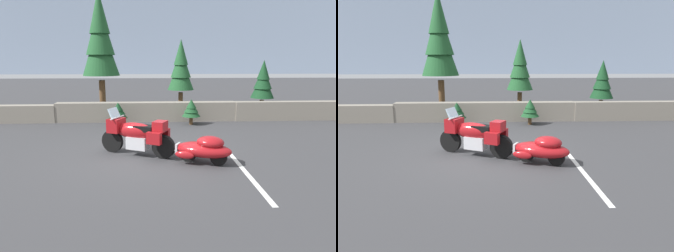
% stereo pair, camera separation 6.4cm
% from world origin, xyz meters
% --- Properties ---
extents(ground_plane, '(80.00, 80.00, 0.00)m').
position_xyz_m(ground_plane, '(0.00, 0.00, 0.00)').
color(ground_plane, '#38383A').
extents(stone_guard_wall, '(24.00, 0.59, 0.86)m').
position_xyz_m(stone_guard_wall, '(0.08, 5.05, 0.41)').
color(stone_guard_wall, gray).
rests_on(stone_guard_wall, ground).
extents(distant_ridgeline, '(240.00, 80.00, 16.00)m').
position_xyz_m(distant_ridgeline, '(0.00, 95.04, 8.00)').
color(distant_ridgeline, '#8C9EB7').
rests_on(distant_ridgeline, ground).
extents(touring_motorcycle, '(2.15, 1.32, 1.33)m').
position_xyz_m(touring_motorcycle, '(-0.20, 0.06, 0.62)').
color(touring_motorcycle, black).
rests_on(touring_motorcycle, ground).
extents(car_shaped_trailer, '(2.14, 1.27, 0.76)m').
position_xyz_m(car_shaped_trailer, '(1.59, -0.79, 0.41)').
color(car_shaped_trailer, black).
rests_on(car_shaped_trailer, ground).
extents(pine_tree_tall, '(1.80, 1.80, 5.99)m').
position_xyz_m(pine_tree_tall, '(-2.22, 6.89, 3.75)').
color(pine_tree_tall, brown).
rests_on(pine_tree_tall, ground).
extents(pine_tree_secondary, '(1.33, 1.33, 3.74)m').
position_xyz_m(pine_tree_secondary, '(1.73, 7.13, 2.34)').
color(pine_tree_secondary, brown).
rests_on(pine_tree_secondary, ground).
extents(pine_tree_far_right, '(1.12, 1.12, 2.71)m').
position_xyz_m(pine_tree_far_right, '(5.66, 6.20, 1.69)').
color(pine_tree_far_right, brown).
rests_on(pine_tree_far_right, ground).
extents(pine_sapling_near, '(0.76, 0.76, 0.98)m').
position_xyz_m(pine_sapling_near, '(-1.17, 4.18, 0.61)').
color(pine_sapling_near, brown).
rests_on(pine_sapling_near, ground).
extents(pine_sapling_farther, '(0.78, 0.78, 1.08)m').
position_xyz_m(pine_sapling_farther, '(1.90, 4.24, 0.68)').
color(pine_sapling_farther, brown).
rests_on(pine_sapling_farther, ground).
extents(parking_stripe_marker, '(0.12, 3.60, 0.01)m').
position_xyz_m(parking_stripe_marker, '(2.51, -1.50, 0.00)').
color(parking_stripe_marker, silver).
rests_on(parking_stripe_marker, ground).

